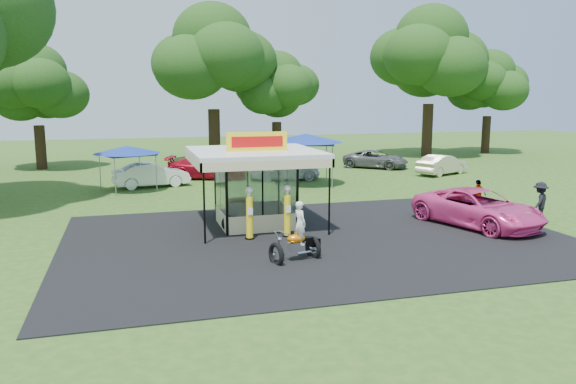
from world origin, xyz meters
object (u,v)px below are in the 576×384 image
(gas_pump_left, at_px, (250,214))
(pink_sedan, at_px, (478,208))
(bg_car_c, at_px, (285,168))
(motorcycle, at_px, (298,237))
(spectator_east_a, at_px, (540,202))
(kiosk_car, at_px, (245,206))
(bg_car_d, at_px, (376,159))
(a_frame_sign, at_px, (521,223))
(gas_pump_right, at_px, (287,212))
(bg_car_e, at_px, (442,165))
(tent_west, at_px, (127,150))
(tent_east, at_px, (306,139))
(gas_station_kiosk, at_px, (255,186))
(bg_car_b, at_px, (207,167))
(bg_car_a, at_px, (151,175))
(spectator_east_b, at_px, (478,196))

(gas_pump_left, bearing_deg, pink_sedan, -2.75)
(gas_pump_left, relative_size, bg_car_c, 0.45)
(motorcycle, bearing_deg, bg_car_c, 58.81)
(gas_pump_left, relative_size, spectator_east_a, 1.17)
(pink_sedan, bearing_deg, gas_pump_left, 160.66)
(gas_pump_left, xyz_separation_m, kiosk_car, (0.73, 4.50, -0.55))
(motorcycle, bearing_deg, gas_pump_left, 90.41)
(gas_pump_left, xyz_separation_m, bg_car_d, (14.36, 19.34, -0.33))
(motorcycle, height_order, bg_car_c, motorcycle)
(a_frame_sign, distance_m, kiosk_car, 12.29)
(gas_pump_right, height_order, bg_car_e, gas_pump_right)
(bg_car_c, bearing_deg, tent_west, 107.49)
(a_frame_sign, bearing_deg, motorcycle, -155.62)
(bg_car_d, relative_size, tent_east, 1.07)
(gas_pump_right, distance_m, motorcycle, 3.31)
(pink_sedan, bearing_deg, gas_station_kiosk, 146.99)
(kiosk_car, relative_size, tent_east, 0.60)
(bg_car_b, relative_size, tent_east, 1.16)
(pink_sedan, bearing_deg, bg_car_e, 47.56)
(motorcycle, distance_m, a_frame_sign, 9.97)
(kiosk_car, distance_m, tent_west, 10.59)
(gas_station_kiosk, bearing_deg, bg_car_c, 68.96)
(a_frame_sign, distance_m, bg_car_c, 18.26)
(kiosk_car, bearing_deg, bg_car_d, -42.58)
(pink_sedan, bearing_deg, bg_car_d, 61.40)
(gas_pump_left, height_order, bg_car_a, gas_pump_left)
(spectator_east_b, distance_m, bg_car_b, 18.75)
(gas_pump_right, bearing_deg, bg_car_e, 42.48)
(kiosk_car, height_order, bg_car_d, bg_car_d)
(gas_station_kiosk, relative_size, a_frame_sign, 5.42)
(bg_car_a, height_order, tent_east, tent_east)
(spectator_east_a, bearing_deg, bg_car_a, -76.22)
(spectator_east_a, relative_size, spectator_east_b, 1.14)
(bg_car_a, bearing_deg, motorcycle, -177.21)
(spectator_east_b, bearing_deg, gas_station_kiosk, -5.41)
(pink_sedan, relative_size, spectator_east_b, 3.66)
(bg_car_e, height_order, tent_west, tent_west)
(a_frame_sign, xyz_separation_m, bg_car_a, (-14.16, 16.88, 0.26))
(pink_sedan, xyz_separation_m, bg_car_d, (4.22, 19.83, -0.12))
(bg_car_a, bearing_deg, tent_west, 118.33)
(bg_car_e, bearing_deg, gas_pump_left, 104.81)
(motorcycle, xyz_separation_m, kiosk_car, (-0.30, 7.77, -0.37))
(bg_car_b, bearing_deg, motorcycle, -159.82)
(bg_car_d, xyz_separation_m, bg_car_e, (3.04, -4.84, 0.03))
(spectator_east_a, xyz_separation_m, tent_east, (-7.00, 13.24, 2.07))
(gas_station_kiosk, height_order, bg_car_e, gas_station_kiosk)
(bg_car_a, distance_m, tent_east, 10.03)
(bg_car_c, bearing_deg, gas_pump_left, 167.40)
(a_frame_sign, xyz_separation_m, bg_car_c, (-5.27, 17.47, 0.31))
(bg_car_a, height_order, bg_car_c, bg_car_c)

